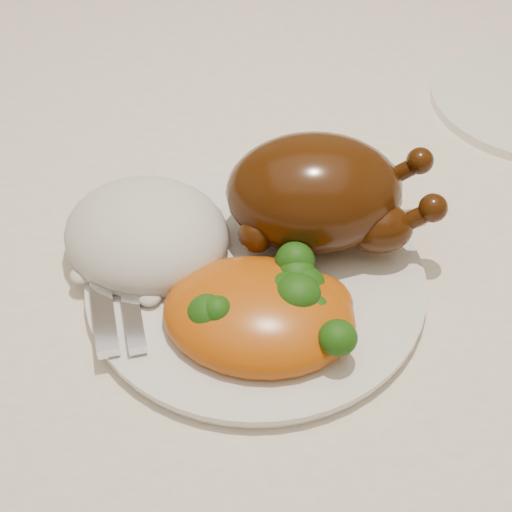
{
  "coord_description": "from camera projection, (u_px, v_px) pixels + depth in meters",
  "views": [
    {
      "loc": [
        0.13,
        -0.53,
        1.18
      ],
      "look_at": [
        0.13,
        -0.16,
        0.8
      ],
      "focal_mm": 50.0,
      "sensor_mm": 36.0,
      "label": 1
    }
  ],
  "objects": [
    {
      "name": "dinner_plate",
      "position": [
        256.0,
        279.0,
        0.55
      ],
      "size": [
        0.32,
        0.32,
        0.01
      ],
      "primitive_type": "cylinder",
      "rotation": [
        0.0,
        0.0,
        0.33
      ],
      "color": "silver",
      "rests_on": "tablecloth"
    },
    {
      "name": "tablecloth",
      "position": [
        126.0,
        180.0,
        0.68
      ],
      "size": [
        1.73,
        1.03,
        0.18
      ],
      "color": "white",
      "rests_on": "dining_table"
    },
    {
      "name": "dining_table",
      "position": [
        135.0,
        235.0,
        0.74
      ],
      "size": [
        1.6,
        0.9,
        0.76
      ],
      "color": "brown",
      "rests_on": "floor"
    },
    {
      "name": "rice_mound",
      "position": [
        147.0,
        235.0,
        0.55
      ],
      "size": [
        0.16,
        0.16,
        0.07
      ],
      "rotation": [
        0.0,
        0.0,
        -0.38
      ],
      "color": "white",
      "rests_on": "dinner_plate"
    },
    {
      "name": "cutlery",
      "position": [
        122.0,
        286.0,
        0.53
      ],
      "size": [
        0.06,
        0.18,
        0.01
      ],
      "rotation": [
        0.0,
        0.0,
        0.25
      ],
      "color": "silver",
      "rests_on": "dinner_plate"
    },
    {
      "name": "mac_and_cheese",
      "position": [
        270.0,
        309.0,
        0.5
      ],
      "size": [
        0.15,
        0.12,
        0.05
      ],
      "rotation": [
        0.0,
        0.0,
        -0.14
      ],
      "color": "#D0630D",
      "rests_on": "dinner_plate"
    },
    {
      "name": "roast_chicken",
      "position": [
        319.0,
        193.0,
        0.54
      ],
      "size": [
        0.17,
        0.11,
        0.09
      ],
      "rotation": [
        0.0,
        0.0,
        0.03
      ],
      "color": "#421F07",
      "rests_on": "dinner_plate"
    }
  ]
}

